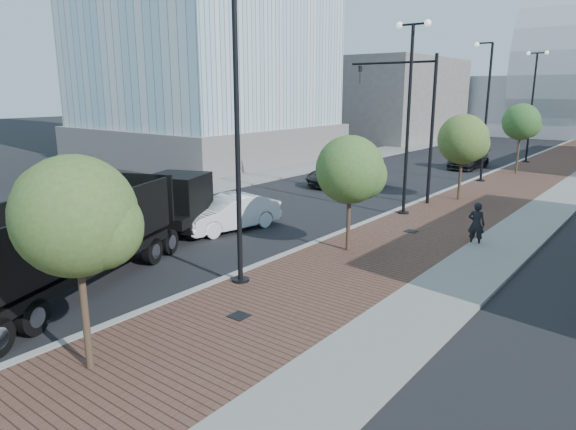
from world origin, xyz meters
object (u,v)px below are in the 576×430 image
Objects in this scene: dump_truck at (136,224)px; pedestrian at (476,224)px; white_sedan at (229,213)px; dark_car_mid at (345,174)px.

dump_truck reaches higher than pedestrian.
white_sedan is 0.88× the size of dark_car_mid.
pedestrian reaches higher than dark_car_mid.
white_sedan is 10.51m from pedestrian.
dump_truck is at bearing -78.84° from white_sedan.
white_sedan is at bearing 69.17° from dump_truck.
pedestrian is (9.57, 4.34, 0.11)m from white_sedan.
pedestrian is (9.53, 9.34, -0.39)m from dump_truck.
dark_car_mid is at bearing -44.20° from pedestrian.
dump_truck is 13.35m from pedestrian.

